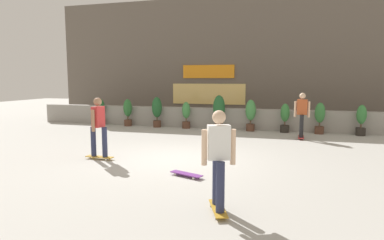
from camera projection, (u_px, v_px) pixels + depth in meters
name	position (u px, v px, depth m)	size (l,w,h in m)	color
ground_plane	(177.00, 158.00, 9.25)	(48.00, 48.00, 0.00)	#B2AFA8
planter_wall	(219.00, 118.00, 14.93)	(18.00, 0.40, 0.90)	gray
building_backdrop	(234.00, 60.00, 18.41)	(20.00, 2.08, 6.50)	#60564C
potted_plant_0	(101.00, 111.00, 16.01)	(0.40, 0.40, 1.26)	#2D2823
potted_plant_1	(128.00, 111.00, 15.62)	(0.40, 0.40, 1.27)	brown
potted_plant_2	(157.00, 110.00, 15.21)	(0.46, 0.46, 1.38)	brown
potted_plant_3	(186.00, 114.00, 14.86)	(0.36, 0.36, 1.19)	brown
potted_plant_4	(219.00, 110.00, 14.42)	(0.51, 0.51, 1.50)	brown
potted_plant_5	(251.00, 113.00, 14.07)	(0.43, 0.43, 1.33)	brown
potted_plant_6	(285.00, 117.00, 13.71)	(0.36, 0.36, 1.19)	#2D2823
potted_plant_7	(320.00, 117.00, 13.34)	(0.40, 0.40, 1.26)	brown
potted_plant_8	(361.00, 119.00, 12.93)	(0.37, 0.37, 1.21)	#2D2823
skater_foreground	(219.00, 157.00, 5.39)	(0.53, 0.82, 1.70)	#BF8C26
skater_far_left	(302.00, 113.00, 12.22)	(0.56, 0.81, 1.70)	maroon
skater_by_wall_left	(98.00, 125.00, 9.05)	(0.81, 0.56, 1.70)	#BF8C26
skateboard_near_camera	(186.00, 174.00, 7.51)	(0.82, 0.47, 0.08)	#72338C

